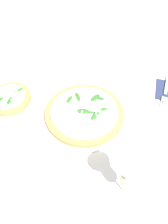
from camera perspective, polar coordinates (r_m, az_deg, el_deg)
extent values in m
plane|color=silver|center=(0.84, -0.54, -0.92)|extent=(6.00, 6.00, 0.00)
cylinder|color=silver|center=(0.83, 0.00, -1.06)|extent=(0.32, 0.32, 0.01)
cylinder|color=#B7844C|center=(0.82, 0.00, -0.40)|extent=(0.30, 0.30, 0.02)
cylinder|color=silver|center=(0.81, 0.00, 0.14)|extent=(0.25, 0.25, 0.01)
ellipsoid|color=#2C6628|center=(0.80, 1.75, -0.31)|extent=(0.02, 0.03, 0.01)
ellipsoid|color=#346B27|center=(0.85, -1.61, 4.02)|extent=(0.05, 0.04, 0.01)
ellipsoid|color=#317226|center=(0.85, -3.83, 3.30)|extent=(0.04, 0.02, 0.01)
ellipsoid|color=#316D2B|center=(0.85, 2.96, 3.75)|extent=(0.05, 0.04, 0.01)
ellipsoid|color=#29682A|center=(0.85, 4.18, 3.59)|extent=(0.02, 0.04, 0.01)
ellipsoid|color=#326C2D|center=(0.80, -0.17, 0.23)|extent=(0.04, 0.05, 0.01)
ellipsoid|color=#316F29|center=(0.81, 5.22, 0.72)|extent=(0.03, 0.03, 0.01)
ellipsoid|color=#356E2B|center=(0.79, 2.94, -0.97)|extent=(0.05, 0.03, 0.01)
cube|color=#EFE5C6|center=(0.81, 0.69, 1.36)|extent=(0.01, 0.01, 0.01)
cube|color=#EFE5C6|center=(0.80, 3.25, 0.09)|extent=(0.01, 0.01, 0.01)
cube|color=#EFE5C6|center=(0.79, 3.36, -0.91)|extent=(0.00, 0.01, 0.00)
cube|color=#EFE5C6|center=(0.80, -0.50, 0.09)|extent=(0.01, 0.00, 0.01)
cube|color=#EFE5C6|center=(0.76, -2.63, -3.86)|extent=(0.01, 0.01, 0.00)
cube|color=#EFE5C6|center=(0.83, 0.62, 3.03)|extent=(0.01, 0.01, 0.00)
cylinder|color=silver|center=(0.93, -18.77, 2.74)|extent=(0.19, 0.19, 0.01)
cylinder|color=#B7844C|center=(0.92, -19.01, 3.37)|extent=(0.17, 0.17, 0.02)
cylinder|color=silver|center=(0.91, -19.19, 3.89)|extent=(0.13, 0.13, 0.01)
ellipsoid|color=#296D27|center=(0.89, -18.80, 2.88)|extent=(0.05, 0.03, 0.01)
ellipsoid|color=#2D6E28|center=(0.92, -16.66, 5.50)|extent=(0.04, 0.03, 0.01)
cube|color=#EFE5C6|center=(0.91, -18.92, 4.83)|extent=(0.01, 0.01, 0.01)
cube|color=#EFE5C6|center=(0.94, -18.90, 6.38)|extent=(0.01, 0.01, 0.01)
cube|color=#EFE5C6|center=(0.91, -17.21, 5.29)|extent=(0.01, 0.01, 0.01)
cube|color=#EFE5C6|center=(0.88, -18.37, 3.00)|extent=(0.01, 0.01, 0.01)
cube|color=#EFE5C6|center=(0.93, -17.82, 5.96)|extent=(0.01, 0.00, 0.00)
cube|color=#EFE5C6|center=(0.89, -18.27, 3.92)|extent=(0.01, 0.01, 0.01)
cylinder|color=white|center=(0.70, 10.25, -19.66)|extent=(0.07, 0.07, 0.00)
cylinder|color=white|center=(0.67, 10.73, -18.51)|extent=(0.01, 0.01, 0.07)
cone|color=white|center=(0.59, 11.94, -15.51)|extent=(0.08, 0.08, 0.10)
cylinder|color=beige|center=(0.62, 11.53, -16.55)|extent=(0.04, 0.04, 0.03)
cube|color=navy|center=(0.99, 20.59, 5.45)|extent=(0.14, 0.10, 0.01)
cube|color=silver|center=(1.01, 20.83, 6.73)|extent=(0.12, 0.02, 0.00)
cube|color=silver|center=(0.95, 20.30, 3.20)|extent=(0.02, 0.03, 0.00)
cube|color=silver|center=(0.93, 19.60, 2.23)|extent=(0.04, 0.01, 0.00)
cube|color=silver|center=(0.93, 20.14, 2.09)|extent=(0.04, 0.01, 0.00)
cube|color=silver|center=(0.93, 20.67, 1.94)|extent=(0.04, 0.01, 0.00)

